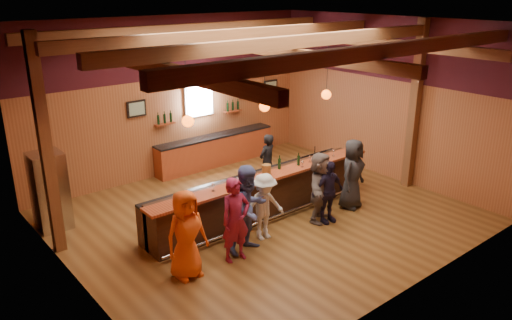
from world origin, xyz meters
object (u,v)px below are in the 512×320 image
at_px(stainless_fridge, 50,191).
at_px(customer_white, 264,207).
at_px(customer_denim, 249,209).
at_px(customer_orange, 186,235).
at_px(ice_bucket, 266,169).
at_px(bartender, 267,162).
at_px(bottle_a, 279,164).
at_px(customer_navy, 328,192).
at_px(customer_brown, 320,187).
at_px(customer_dark, 352,174).
at_px(back_bar_cabinet, 216,150).
at_px(bar_counter, 260,194).
at_px(customer_redvest, 236,220).

bearing_deg(stainless_fridge, customer_white, -45.55).
bearing_deg(customer_denim, customer_orange, 175.35).
xyz_separation_m(customer_denim, ice_bucket, (1.30, 0.97, 0.28)).
xyz_separation_m(customer_orange, customer_white, (2.08, 0.22, -0.12)).
xyz_separation_m(bartender, bottle_a, (-0.73, -1.30, 0.48)).
distance_m(customer_navy, bottle_a, 1.33).
height_order(customer_white, customer_brown, customer_brown).
height_order(customer_orange, customer_brown, customer_orange).
bearing_deg(customer_navy, customer_dark, 16.76).
relative_size(back_bar_cabinet, bartender, 2.61).
xyz_separation_m(back_bar_cabinet, customer_denim, (-2.49, -4.77, 0.47)).
xyz_separation_m(customer_dark, bartender, (-0.84, 2.24, -0.11)).
xyz_separation_m(bar_counter, customer_redvest, (-1.74, -1.31, 0.35)).
relative_size(customer_brown, bartender, 1.10).
bearing_deg(bartender, bar_counter, 32.33).
xyz_separation_m(back_bar_cabinet, customer_redvest, (-2.92, -4.88, 0.40)).
xyz_separation_m(customer_redvest, customer_brown, (2.59, 0.18, -0.03)).
bearing_deg(stainless_fridge, bar_counter, -30.76).
xyz_separation_m(bar_counter, stainless_fridge, (-4.12, 2.45, 0.38)).
xyz_separation_m(back_bar_cabinet, customer_dark, (0.83, -4.68, 0.41)).
bearing_deg(customer_white, bartender, 54.13).
height_order(customer_denim, bottle_a, customer_denim).
distance_m(customer_navy, ice_bucket, 1.50).
relative_size(customer_orange, customer_brown, 1.04).
distance_m(customer_dark, ice_bucket, 2.23).
distance_m(bar_counter, customer_navy, 1.62).
xyz_separation_m(customer_orange, customer_dark, (4.83, 0.11, 0.01)).
bearing_deg(customer_white, customer_denim, -155.22).
relative_size(customer_navy, customer_brown, 0.89).
bearing_deg(stainless_fridge, customer_denim, -52.42).
bearing_deg(stainless_fridge, customer_brown, -35.78).
xyz_separation_m(customer_navy, customer_dark, (1.08, 0.20, 0.13)).
distance_m(customer_white, bottle_a, 1.52).
distance_m(bar_counter, back_bar_cabinet, 3.76).
bearing_deg(back_bar_cabinet, customer_redvest, -120.88).
distance_m(bar_counter, customer_brown, 1.45).
height_order(customer_dark, ice_bucket, customer_dark).
distance_m(back_bar_cabinet, customer_dark, 4.77).
bearing_deg(customer_denim, customer_redvest, -170.39).
relative_size(bar_counter, customer_white, 4.18).
bearing_deg(customer_redvest, customer_orange, 179.36).
xyz_separation_m(back_bar_cabinet, bottle_a, (-0.74, -3.74, 0.77)).
bearing_deg(customer_denim, customer_navy, -8.05).
distance_m(stainless_fridge, customer_dark, 7.08).
bearing_deg(customer_denim, customer_brown, -3.50).
bearing_deg(customer_dark, customer_white, 162.67).
relative_size(back_bar_cabinet, bottle_a, 11.79).
bearing_deg(bartender, customer_brown, 70.21).
height_order(stainless_fridge, ice_bucket, stainless_fridge).
height_order(customer_white, ice_bucket, customer_white).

